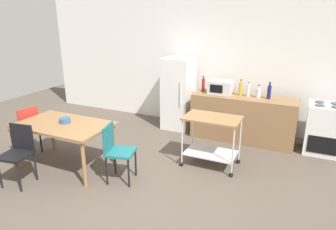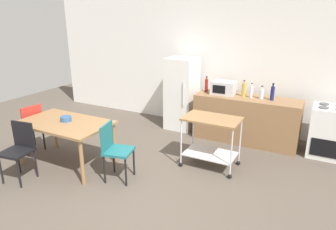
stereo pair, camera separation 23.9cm
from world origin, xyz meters
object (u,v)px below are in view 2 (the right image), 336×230
Objects in this scene: bottle_wine at (206,85)px; bottle_sparkling_water at (251,92)px; stove_oven at (328,132)px; bottle_soy_sauce at (244,90)px; chair_red at (30,125)px; bottle_olive_oil at (272,93)px; dining_table at (65,127)px; refrigerator at (182,94)px; chair_black at (19,147)px; chair_teal at (115,148)px; microwave at (224,88)px; fruit_bowl at (66,119)px; bottle_vinegar at (262,94)px; kitchen_cart at (211,134)px.

bottle_sparkling_water is (0.92, -0.04, -0.02)m from bottle_wine.
stove_oven is 2.91× the size of bottle_soy_sauce.
bottle_soy_sauce is (3.25, 2.35, 0.51)m from chair_red.
bottle_olive_oil is at bearing -0.40° from bottle_sparkling_water.
bottle_olive_oil reaches higher than dining_table.
bottle_soy_sauce is (-1.55, 0.02, 0.58)m from stove_oven.
stove_oven is 0.59× the size of refrigerator.
stove_oven is at bearing 124.88° from chair_red.
chair_teal is at bearing 18.96° from chair_black.
chair_red is 0.97× the size of stove_oven.
microwave reaches higher than chair_red.
chair_teal is 2.82× the size of bottle_soy_sauce.
bottle_olive_oil is 3.69m from fruit_bowl.
bottle_soy_sauce is at bearing 46.30° from dining_table.
bottle_wine is (-2.32, 0.03, 0.58)m from stove_oven.
bottle_vinegar is 1.42× the size of fruit_bowl.
chair_teal is at bearing -124.07° from bottle_vinegar.
stove_oven is (4.80, 2.33, -0.07)m from chair_red.
bottle_olive_oil is at bearing -1.66° from bottle_wine.
chair_teal is at bearing -101.83° from bottle_wine.
kitchen_cart is at bearing 116.46° from chair_red.
chair_red is 0.57× the size of refrigerator.
bottle_sparkling_water reaches higher than kitchen_cart.
dining_table is 1.63× the size of stove_oven.
chair_black is at bearing -119.94° from bottle_wine.
microwave is 1.64× the size of bottle_sparkling_water.
bottle_olive_oil reaches higher than chair_black.
dining_table is 0.13m from fruit_bowl.
chair_black is (-1.28, -0.66, 0.00)m from chair_teal.
bottle_wine is at bearing 57.02° from fruit_bowl.
microwave is 0.74m from bottle_vinegar.
bottle_vinegar reaches higher than chair_red.
bottle_vinegar is at bearing -2.97° from refrigerator.
fruit_bowl is (-2.85, -2.33, -0.25)m from bottle_olive_oil.
bottle_soy_sauce reaches higher than kitchen_cart.
stove_oven is at bearing -0.68° from bottle_soy_sauce.
bottle_wine is 1.81× the size of fruit_bowl.
refrigerator is at bearing 176.62° from bottle_sparkling_water.
chair_red is 5.08× the size of fruit_bowl.
chair_black is 4.05m from bottle_soy_sauce.
bottle_soy_sauce is (1.35, -0.06, 0.26)m from refrigerator.
refrigerator is at bearing 177.03° from bottle_vinegar.
fruit_bowl is at bearing -122.98° from bottle_wine.
bottle_olive_oil is at bearing 130.45° from chair_red.
bottle_olive_oil reaches higher than bottle_vinegar.
bottle_soy_sauce is at bearing 175.88° from bottle_vinegar.
kitchen_cart is 2.83× the size of bottle_olive_oil.
dining_table is 2.89m from bottle_wine.
refrigerator is (-2.90, 0.08, 0.32)m from stove_oven.
microwave is (0.96, -0.08, 0.25)m from refrigerator.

